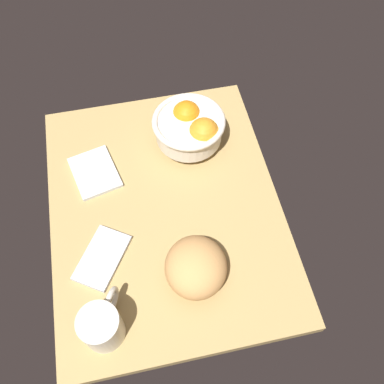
% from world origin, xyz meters
% --- Properties ---
extents(ground_plane, '(0.75, 0.58, 0.03)m').
position_xyz_m(ground_plane, '(0.00, 0.00, -0.01)').
color(ground_plane, '#A78A52').
extents(fruit_bowl, '(0.20, 0.20, 0.11)m').
position_xyz_m(fruit_bowl, '(-0.19, 0.11, 0.06)').
color(fruit_bowl, silver).
rests_on(fruit_bowl, ground).
extents(bread_loaf, '(0.17, 0.17, 0.10)m').
position_xyz_m(bread_loaf, '(0.19, 0.04, 0.05)').
color(bread_loaf, tan).
rests_on(bread_loaf, ground).
extents(napkin_folded, '(0.16, 0.14, 0.01)m').
position_xyz_m(napkin_folded, '(-0.14, -0.17, 0.01)').
color(napkin_folded, silver).
rests_on(napkin_folded, ground).
extents(napkin_spare, '(0.17, 0.15, 0.01)m').
position_xyz_m(napkin_spare, '(0.11, -0.17, 0.01)').
color(napkin_spare, silver).
rests_on(napkin_spare, ground).
extents(mug, '(0.13, 0.09, 0.10)m').
position_xyz_m(mug, '(0.28, -0.18, 0.05)').
color(mug, silver).
rests_on(mug, ground).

